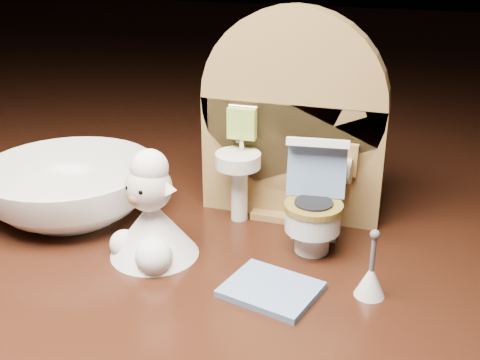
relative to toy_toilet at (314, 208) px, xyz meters
The scene contains 6 objects.
backdrop_panel 0.06m from the toy_toilet, 123.78° to the left, with size 0.13×0.05×0.15m.
toy_toilet is the anchor object (origin of this frame).
bath_mat 0.07m from the toy_toilet, 101.01° to the right, with size 0.05×0.04×0.00m, color #6888B6.
toilet_brush 0.07m from the toy_toilet, 48.15° to the right, with size 0.02×0.02×0.04m.
plush_lamb 0.11m from the toy_toilet, 155.41° to the right, with size 0.06×0.06×0.07m.
ceramic_bowl 0.18m from the toy_toilet, behind, with size 0.12×0.12×0.04m, color white.
Camera 1 is at (0.09, -0.33, 0.20)m, focal length 45.00 mm.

